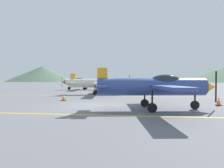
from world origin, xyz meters
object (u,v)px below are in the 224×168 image
object	(u,v)px
car_sedan	(142,85)
traffic_cone_side	(219,101)
airplane_near	(156,86)
airplane_mid	(100,83)
traffic_cone_front	(64,97)
airplane_far	(82,82)

from	to	relation	value
car_sedan	traffic_cone_side	xyz separation A→B (m)	(4.38, -18.07, -0.56)
airplane_near	airplane_mid	xyz separation A→B (m)	(-5.21, 10.60, 0.00)
traffic_cone_front	airplane_mid	bearing A→B (deg)	75.31
car_sedan	traffic_cone_front	xyz separation A→B (m)	(-6.91, -16.41, -0.56)
airplane_far	traffic_cone_front	distance (m)	16.83
airplane_far	traffic_cone_front	world-z (taller)	airplane_far
car_sedan	airplane_mid	bearing A→B (deg)	-117.95
airplane_near	traffic_cone_front	world-z (taller)	airplane_near
airplane_near	car_sedan	bearing A→B (deg)	90.17
airplane_near	car_sedan	size ratio (longest dim) A/B	1.72
traffic_cone_front	traffic_cone_side	distance (m)	11.41
airplane_far	traffic_cone_side	bearing A→B (deg)	-51.91
airplane_mid	airplane_far	distance (m)	10.91
airplane_far	car_sedan	bearing A→B (deg)	-0.72
car_sedan	traffic_cone_side	distance (m)	18.60
airplane_mid	airplane_far	bearing A→B (deg)	115.69
airplane_near	traffic_cone_front	xyz separation A→B (m)	(-6.97, 3.90, -1.06)
airplane_near	traffic_cone_front	bearing A→B (deg)	150.76
car_sedan	airplane_near	bearing A→B (deg)	-89.83
traffic_cone_side	airplane_near	bearing A→B (deg)	-152.60
airplane_near	airplane_mid	size ratio (longest dim) A/B	1.00
car_sedan	airplane_far	bearing A→B (deg)	179.28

